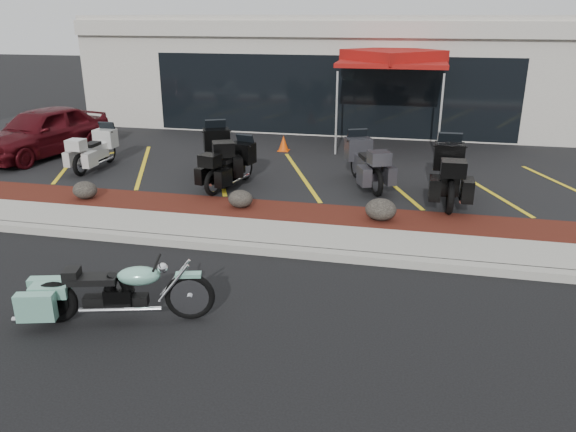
% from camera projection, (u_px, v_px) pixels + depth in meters
% --- Properties ---
extents(ground, '(90.00, 90.00, 0.00)m').
position_uv_depth(ground, '(235.00, 273.00, 9.35)').
color(ground, black).
rests_on(ground, ground).
extents(curb, '(24.00, 0.25, 0.15)m').
position_uv_depth(curb, '(250.00, 248.00, 10.15)').
color(curb, gray).
rests_on(curb, ground).
extents(sidewalk, '(24.00, 1.20, 0.15)m').
position_uv_depth(sidewalk, '(260.00, 234.00, 10.80)').
color(sidewalk, gray).
rests_on(sidewalk, ground).
extents(mulch_bed, '(24.00, 1.20, 0.16)m').
position_uv_depth(mulch_bed, '(275.00, 213.00, 11.90)').
color(mulch_bed, '#340C0B').
rests_on(mulch_bed, ground).
extents(upper_lot, '(26.00, 9.60, 0.15)m').
position_uv_depth(upper_lot, '(318.00, 154.00, 16.85)').
color(upper_lot, black).
rests_on(upper_lot, ground).
extents(dealership_building, '(18.00, 8.16, 4.00)m').
position_uv_depth(dealership_building, '(345.00, 69.00, 21.95)').
color(dealership_building, '#A8A298').
rests_on(dealership_building, ground).
extents(boulder_left, '(0.55, 0.46, 0.39)m').
position_uv_depth(boulder_left, '(85.00, 190.00, 12.53)').
color(boulder_left, black).
rests_on(boulder_left, mulch_bed).
extents(boulder_mid, '(0.53, 0.44, 0.38)m').
position_uv_depth(boulder_mid, '(240.00, 199.00, 11.96)').
color(boulder_mid, black).
rests_on(boulder_mid, mulch_bed).
extents(boulder_right, '(0.63, 0.52, 0.44)m').
position_uv_depth(boulder_right, '(381.00, 209.00, 11.21)').
color(boulder_right, black).
rests_on(boulder_right, mulch_bed).
extents(hero_cruiser, '(2.72, 1.34, 0.93)m').
position_uv_depth(hero_cruiser, '(189.00, 290.00, 7.79)').
color(hero_cruiser, '#72B29C').
rests_on(hero_cruiser, ground).
extents(touring_white, '(0.77, 1.97, 1.14)m').
position_uv_depth(touring_white, '(108.00, 142.00, 15.47)').
color(touring_white, silver).
rests_on(touring_white, upper_lot).
extents(touring_black_front, '(1.79, 2.49, 1.36)m').
position_uv_depth(touring_black_front, '(216.00, 145.00, 14.67)').
color(touring_black_front, black).
rests_on(touring_black_front, upper_lot).
extents(touring_black_mid, '(1.23, 2.11, 1.15)m').
position_uv_depth(touring_black_mid, '(245.00, 157.00, 13.84)').
color(touring_black_mid, black).
rests_on(touring_black_mid, upper_lot).
extents(touring_grey, '(1.61, 2.30, 1.25)m').
position_uv_depth(touring_grey, '(357.00, 153.00, 14.02)').
color(touring_grey, '#2F2E34').
rests_on(touring_grey, upper_lot).
extents(touring_black_rear, '(0.90, 2.36, 1.37)m').
position_uv_depth(touring_black_rear, '(448.00, 162.00, 13.00)').
color(touring_black_rear, black).
rests_on(touring_black_rear, upper_lot).
extents(parked_car, '(2.58, 4.43, 1.42)m').
position_uv_depth(parked_car, '(42.00, 131.00, 16.19)').
color(parked_car, '#42090F').
rests_on(parked_car, upper_lot).
extents(traffic_cone, '(0.38, 0.38, 0.47)m').
position_uv_depth(traffic_cone, '(284.00, 143.00, 16.90)').
color(traffic_cone, '#D64307').
rests_on(traffic_cone, upper_lot).
extents(popup_canopy, '(3.23, 3.23, 2.90)m').
position_uv_depth(popup_canopy, '(393.00, 59.00, 16.71)').
color(popup_canopy, silver).
rests_on(popup_canopy, upper_lot).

